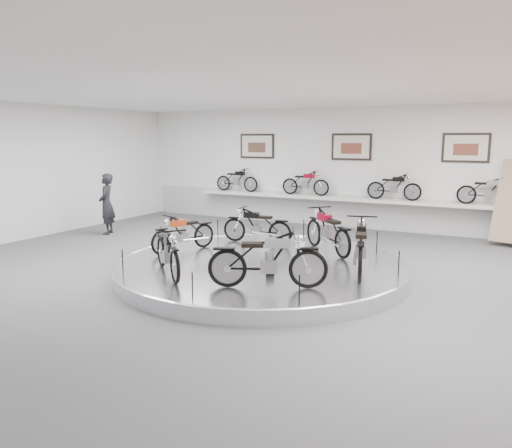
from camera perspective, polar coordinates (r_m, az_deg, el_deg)
The scene contains 22 objects.
floor at distance 10.86m, azimuth -0.19°, elevation -6.18°, with size 16.00×16.00×0.00m, color #535356.
ceiling at distance 10.49m, azimuth -0.20°, elevation 15.34°, with size 16.00×16.00×0.00m, color white.
wall_back at distance 16.99m, azimuth 10.81°, elevation 6.29°, with size 16.00×16.00×0.00m, color white.
wall_left at distance 15.84m, azimuth -26.95°, elevation 5.16°, with size 14.00×14.00×0.00m, color white.
dado_band at distance 17.12m, azimuth 10.63°, elevation 1.44°, with size 15.68×0.04×1.10m, color #BCBCBA.
display_platform at distance 11.08m, azimuth 0.53°, elevation -5.05°, with size 6.40×6.40×0.30m, color silver.
platform_rim at distance 11.05m, azimuth 0.53°, elevation -4.45°, with size 6.40×6.40×0.10m, color #B2B2BA.
shelf at distance 16.79m, azimuth 10.41°, elevation 2.84°, with size 11.00×0.55×0.10m, color silver.
poster_left at distance 18.23m, azimuth 0.11°, elevation 8.89°, with size 1.35×0.06×0.88m, color beige.
poster_center at distance 16.93m, azimuth 10.85°, elevation 8.65°, with size 1.35×0.06×0.88m, color beige.
poster_right at distance 16.28m, azimuth 22.85°, elevation 8.03°, with size 1.35×0.06×0.88m, color beige.
shelf_bike_a at distance 18.40m, azimuth -2.20°, elevation 4.89°, with size 1.22×0.42×0.73m, color black, non-canonical shape.
shelf_bike_b at distance 17.24m, azimuth 5.66°, elevation 4.52°, with size 1.22×0.42×0.73m, color maroon, non-canonical shape.
shelf_bike_c at distance 16.38m, azimuth 15.49°, elevation 3.94°, with size 1.22×0.42×0.73m, color black, non-canonical shape.
shelf_bike_d at distance 16.05m, azimuth 24.96°, elevation 3.26°, with size 1.22×0.42×0.73m, color #BBBCC1, non-canonical shape.
bike_a at distance 10.33m, azimuth 11.90°, elevation -2.39°, with size 1.85×0.65×1.09m, color black, non-canonical shape.
bike_b at distance 11.94m, azimuth 8.20°, elevation -0.75°, with size 1.78×0.63×1.05m, color maroon, non-canonical shape.
bike_c at distance 12.84m, azimuth 0.09°, elevation -0.16°, with size 1.59×0.56×0.93m, color black, non-canonical shape.
bike_d at distance 12.05m, azimuth -8.29°, elevation -1.00°, with size 1.54×0.54×0.90m, color #C9451A, non-canonical shape.
bike_e at distance 10.01m, azimuth -10.07°, elevation -3.05°, with size 1.66×0.59×0.98m, color black, non-canonical shape.
bike_f at distance 8.99m, azimuth 1.35°, elevation -4.01°, with size 1.84×0.65×1.08m, color #BBBCC1, non-canonical shape.
visitor at distance 16.28m, azimuth -16.70°, elevation 2.20°, with size 0.69×0.46×1.90m, color black.
Camera 1 is at (4.81, -9.27, 2.99)m, focal length 35.00 mm.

